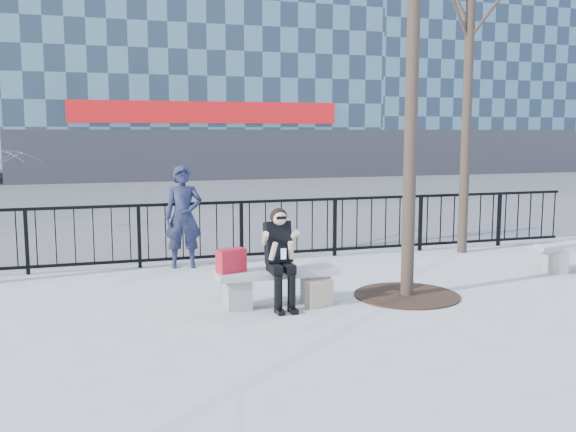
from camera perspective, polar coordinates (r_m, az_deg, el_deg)
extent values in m
plane|color=gray|center=(8.79, -0.97, -7.89)|extent=(120.00, 120.00, 0.00)
cube|color=#474747|center=(23.37, -11.27, 1.69)|extent=(60.00, 23.00, 0.01)
cube|color=black|center=(11.45, -5.16, 1.21)|extent=(14.00, 0.05, 0.05)
cube|color=black|center=(11.60, -5.11, -3.51)|extent=(14.00, 0.05, 0.05)
cube|color=#2D2D30|center=(30.59, -7.07, 5.38)|extent=(18.00, 0.08, 2.40)
cube|color=red|center=(30.52, -7.11, 9.13)|extent=(12.60, 0.12, 1.00)
cube|color=slate|center=(42.34, 15.85, 17.72)|extent=(16.00, 10.00, 20.00)
cube|color=#2D2D30|center=(37.51, 19.55, 5.40)|extent=(16.00, 0.08, 2.40)
cylinder|color=black|center=(9.20, 11.09, 16.23)|extent=(0.18, 0.18, 7.50)
cylinder|color=black|center=(12.79, 15.74, 12.49)|extent=(0.18, 0.18, 7.00)
cylinder|color=black|center=(9.39, 10.50, -6.94)|extent=(1.50, 1.50, 0.02)
cube|color=slate|center=(8.60, -4.51, -6.88)|extent=(0.32, 0.38, 0.40)
cube|color=slate|center=(8.90, 2.46, -6.37)|extent=(0.32, 0.38, 0.40)
cube|color=gray|center=(8.68, -0.97, -5.06)|extent=(1.65, 0.46, 0.09)
cube|color=slate|center=(11.57, 22.65, -3.79)|extent=(0.29, 0.34, 0.36)
cube|color=#AA1421|center=(8.51, -5.07, -3.97)|extent=(0.42, 0.29, 0.31)
cube|color=beige|center=(8.66, 2.77, -6.90)|extent=(0.40, 0.25, 0.36)
imported|color=black|center=(11.13, -9.28, -0.08)|extent=(0.69, 0.50, 1.76)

